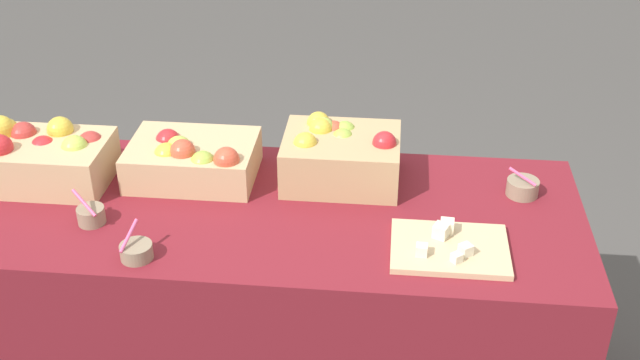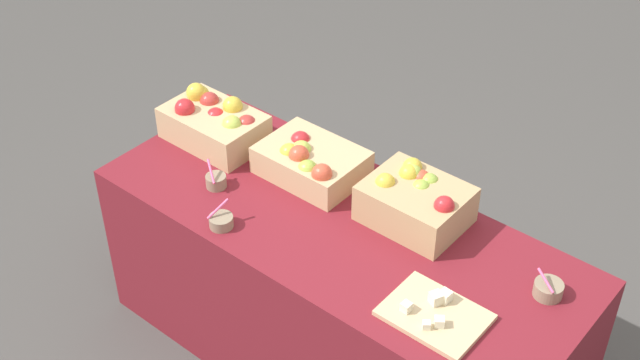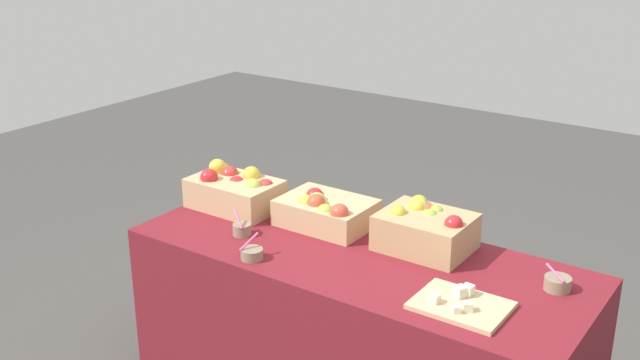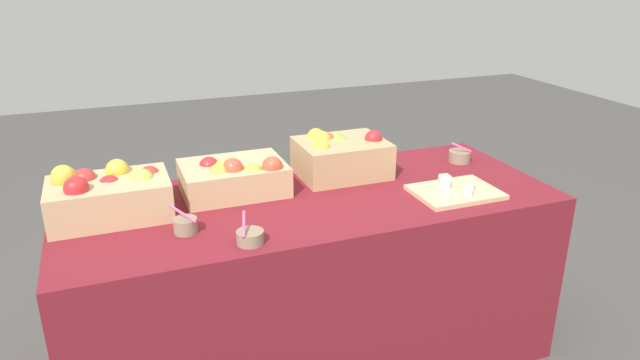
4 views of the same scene
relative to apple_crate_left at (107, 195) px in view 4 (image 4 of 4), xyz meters
name	(u,v)px [view 4 (image 4 of 4)]	position (x,y,z in m)	size (l,w,h in m)	color
ground_plane	(313,354)	(0.74, -0.09, -0.83)	(10.00, 10.00, 0.00)	#474442
table	(312,280)	(0.74, -0.09, -0.46)	(1.90, 0.76, 0.74)	maroon
apple_crate_left	(107,195)	(0.00, 0.00, 0.00)	(0.41, 0.27, 0.20)	tan
apple_crate_middle	(233,176)	(0.47, 0.06, -0.02)	(0.40, 0.29, 0.16)	tan
apple_crate_right	(340,155)	(0.94, 0.11, 0.00)	(0.36, 0.29, 0.19)	tan
cutting_board_front	(455,191)	(1.27, -0.26, -0.07)	(0.33, 0.24, 0.06)	#D1B284
sample_bowl_near	(185,225)	(0.23, -0.22, -0.06)	(0.09, 0.08, 0.11)	gray
sample_bowl_mid	(460,156)	(1.51, 0.06, -0.06)	(0.10, 0.10, 0.10)	gray
sample_bowl_far	(250,237)	(0.42, -0.38, -0.06)	(0.09, 0.10, 0.10)	gray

